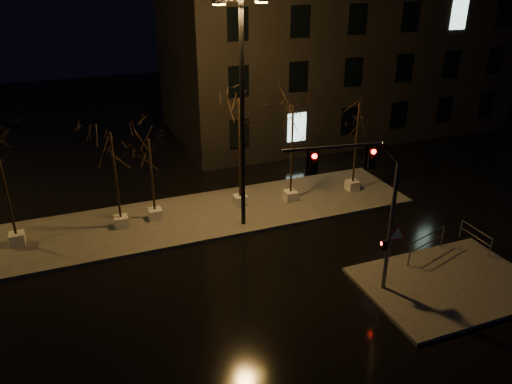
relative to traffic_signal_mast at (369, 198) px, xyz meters
name	(u,v)px	position (x,y,z in m)	size (l,w,h in m)	color
ground	(246,278)	(-3.81, 2.65, -4.20)	(90.00, 90.00, 0.00)	black
median	(206,215)	(-3.81, 8.65, -4.13)	(22.00, 5.00, 0.15)	#45433E
sidewalk_corner	(449,284)	(3.69, -0.85, -4.13)	(7.00, 5.00, 0.15)	#45433E
building	(336,29)	(10.19, 20.65, 3.30)	(25.00, 12.00, 15.00)	black
tree_1	(113,155)	(-8.07, 8.85, -0.28)	(1.80, 1.80, 4.97)	beige
tree_2	(150,158)	(-6.36, 9.07, -0.74)	(1.80, 1.80, 4.37)	beige
tree_3	(239,124)	(-1.79, 9.02, 0.46)	(1.80, 1.80, 5.95)	beige
tree_4	(293,128)	(0.95, 8.55, 0.06)	(1.80, 1.80, 5.42)	beige
tree_5	(358,123)	(4.86, 8.54, -0.12)	(1.80, 1.80, 5.18)	beige
traffic_signal_mast	(369,198)	(0.00, 0.00, 0.00)	(5.00, 0.93, 6.17)	#57595F
streetlight_main	(242,103)	(-2.36, 6.98, 2.04)	(2.62, 0.91, 10.57)	black
guard_rail_a	(427,242)	(4.08, 1.15, -3.34)	(2.43, 0.80, 1.10)	#57595F
guard_rail_b	(476,235)	(6.69, 0.99, -3.47)	(0.07, 1.92, 0.91)	#57595F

